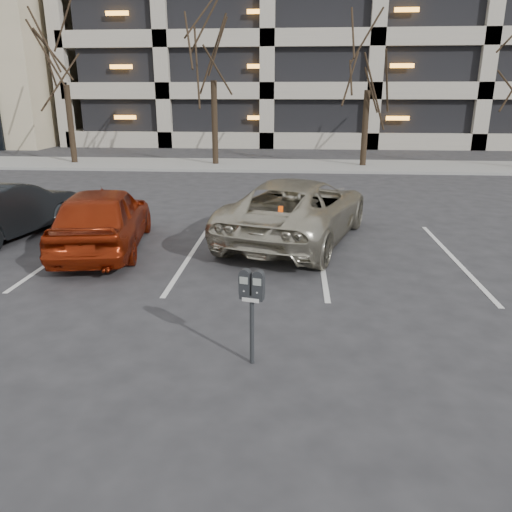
% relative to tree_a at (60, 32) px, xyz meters
% --- Properties ---
extents(ground, '(140.00, 140.00, 0.00)m').
position_rel_tree_a_xyz_m(ground, '(10.00, -16.00, -5.98)').
color(ground, '#28282B').
rests_on(ground, ground).
extents(sidewalk, '(80.00, 4.00, 0.12)m').
position_rel_tree_a_xyz_m(sidewalk, '(10.00, 0.00, -5.92)').
color(sidewalk, gray).
rests_on(sidewalk, ground).
extents(stall_lines, '(16.90, 5.20, 0.00)m').
position_rel_tree_a_xyz_m(stall_lines, '(8.60, -13.70, -5.97)').
color(stall_lines, silver).
rests_on(stall_lines, ground).
extents(parking_garage, '(52.00, 20.00, 19.00)m').
position_rel_tree_a_xyz_m(parking_garage, '(22.00, 17.84, 3.28)').
color(parking_garage, black).
rests_on(parking_garage, ground).
extents(tree_a, '(3.64, 3.64, 8.27)m').
position_rel_tree_a_xyz_m(tree_a, '(0.00, 0.00, 0.00)').
color(tree_a, black).
rests_on(tree_a, ground).
extents(tree_b, '(3.81, 3.81, 8.67)m').
position_rel_tree_a_xyz_m(tree_b, '(7.00, 0.00, 0.29)').
color(tree_b, black).
rests_on(tree_b, ground).
extents(tree_c, '(3.40, 3.40, 7.73)m').
position_rel_tree_a_xyz_m(tree_c, '(14.00, 0.00, -0.40)').
color(tree_c, black).
rests_on(tree_c, ground).
extents(parking_meter, '(0.34, 0.19, 1.25)m').
position_rel_tree_a_xyz_m(parking_meter, '(10.30, -18.31, -5.02)').
color(parking_meter, black).
rests_on(parking_meter, ground).
extents(suv_silver, '(3.91, 5.77, 1.47)m').
position_rel_tree_a_xyz_m(suv_silver, '(10.88, -12.51, -5.24)').
color(suv_silver, beige).
rests_on(suv_silver, ground).
extents(car_red, '(2.37, 4.46, 1.44)m').
position_rel_tree_a_xyz_m(car_red, '(6.62, -13.64, -5.26)').
color(car_red, maroon).
rests_on(car_red, ground).
extents(car_dark, '(2.20, 4.30, 1.35)m').
position_rel_tree_a_xyz_m(car_dark, '(3.90, -12.80, -5.30)').
color(car_dark, black).
rests_on(car_dark, ground).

